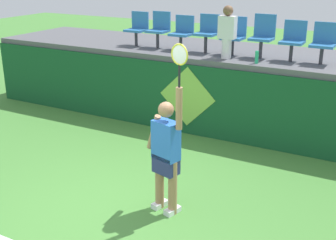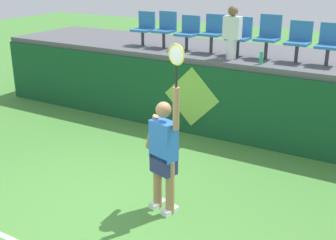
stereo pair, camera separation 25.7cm
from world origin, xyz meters
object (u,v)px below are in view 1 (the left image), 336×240
(stadium_chair_0, at_px, (138,27))
(stadium_chair_1, at_px, (159,28))
(tennis_player, at_px, (166,152))
(stadium_chair_3, at_px, (207,31))
(stadium_chair_6, at_px, (293,39))
(spectator_0, at_px, (227,31))
(stadium_chair_4, at_px, (234,34))
(stadium_chair_7, at_px, (324,41))
(stadium_chair_5, at_px, (263,34))
(water_bottle, at_px, (257,57))
(stadium_chair_2, at_px, (182,31))

(stadium_chair_0, bearing_deg, stadium_chair_1, 0.11)
(tennis_player, height_order, stadium_chair_3, tennis_player)
(stadium_chair_1, xyz_separation_m, stadium_chair_6, (3.01, -0.00, -0.01))
(spectator_0, bearing_deg, stadium_chair_4, 90.00)
(tennis_player, xyz_separation_m, stadium_chair_6, (0.77, 3.76, 1.11))
(stadium_chair_6, relative_size, stadium_chair_7, 1.00)
(stadium_chair_1, xyz_separation_m, stadium_chair_4, (1.79, 0.00, -0.01))
(stadium_chair_0, bearing_deg, spectator_0, -9.70)
(stadium_chair_6, bearing_deg, tennis_player, -101.53)
(stadium_chair_3, xyz_separation_m, spectator_0, (0.60, -0.40, 0.09))
(tennis_player, xyz_separation_m, stadium_chair_0, (-2.82, 3.76, 1.10))
(spectator_0, bearing_deg, stadium_chair_5, 34.09)
(stadium_chair_7, xyz_separation_m, spectator_0, (-1.79, -0.41, 0.12))
(stadium_chair_3, relative_size, stadium_chair_6, 1.03)
(stadium_chair_6, bearing_deg, stadium_chair_7, 0.16)
(tennis_player, height_order, stadium_chair_7, tennis_player)
(stadium_chair_3, distance_m, spectator_0, 0.73)
(water_bottle, relative_size, stadium_chair_1, 0.31)
(stadium_chair_6, distance_m, stadium_chair_7, 0.57)
(water_bottle, distance_m, stadium_chair_7, 1.28)
(water_bottle, height_order, spectator_0, spectator_0)
(stadium_chair_0, bearing_deg, stadium_chair_4, 0.04)
(stadium_chair_4, bearing_deg, water_bottle, -40.04)
(stadium_chair_5, bearing_deg, stadium_chair_0, -179.88)
(stadium_chair_1, relative_size, stadium_chair_2, 1.07)
(stadium_chair_6, xyz_separation_m, spectator_0, (-1.22, -0.40, 0.11))
(stadium_chair_4, bearing_deg, stadium_chair_6, -0.10)
(stadium_chair_1, height_order, stadium_chair_7, stadium_chair_1)
(stadium_chair_3, relative_size, spectator_0, 0.76)
(stadium_chair_1, height_order, stadium_chair_6, stadium_chair_1)
(water_bottle, bearing_deg, stadium_chair_7, 27.79)
(stadium_chair_2, bearing_deg, stadium_chair_7, 0.05)
(stadium_chair_0, height_order, stadium_chair_6, stadium_chair_6)
(stadium_chair_5, height_order, stadium_chair_6, stadium_chair_5)
(stadium_chair_2, distance_m, stadium_chair_6, 2.42)
(tennis_player, distance_m, stadium_chair_2, 4.25)
(stadium_chair_0, distance_m, stadium_chair_4, 2.36)
(water_bottle, height_order, stadium_chair_6, stadium_chair_6)
(stadium_chair_3, bearing_deg, stadium_chair_6, 0.04)
(stadium_chair_1, xyz_separation_m, stadium_chair_5, (2.40, 0.01, 0.03))
(stadium_chair_2, relative_size, stadium_chair_5, 0.86)
(stadium_chair_0, relative_size, stadium_chair_7, 0.99)
(water_bottle, xyz_separation_m, stadium_chair_4, (-0.69, 0.58, 0.31))
(stadium_chair_4, relative_size, spectator_0, 0.75)
(stadium_chair_1, relative_size, spectator_0, 0.76)
(stadium_chair_5, xyz_separation_m, stadium_chair_7, (1.19, -0.01, -0.05))
(tennis_player, relative_size, stadium_chair_4, 3.17)
(water_bottle, xyz_separation_m, stadium_chair_5, (-0.09, 0.59, 0.35))
(stadium_chair_7, bearing_deg, spectator_0, -167.27)
(stadium_chair_5, bearing_deg, tennis_player, -92.35)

